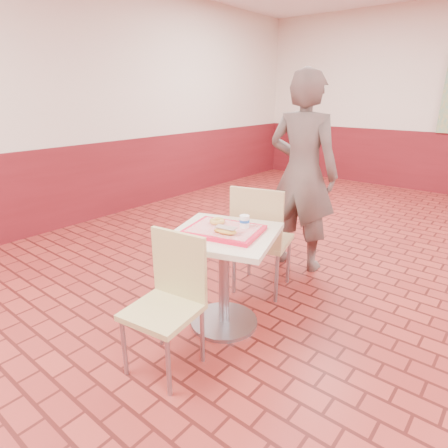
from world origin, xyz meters
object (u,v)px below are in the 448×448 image
Objects in this scene: chair_main_back at (260,235)px; serving_tray at (224,230)px; chair_main_front at (169,295)px; main_table at (224,264)px; ring_donut at (217,221)px; customer at (302,174)px; paper_cup at (244,221)px; long_john_donut at (225,231)px.

serving_tray is at bearing 82.01° from chair_main_back.
chair_main_back reaches higher than chair_main_front.
ring_donut is (-0.10, 0.04, 0.28)m from main_table.
chair_main_back reaches higher than serving_tray.
chair_main_front is at bearing 78.84° from chair_main_back.
chair_main_front is at bearing -89.24° from serving_tray.
main_table is 0.56m from chair_main_back.
serving_tray is at bearing 82.18° from chair_main_front.
serving_tray is (0.00, 0.00, 0.25)m from main_table.
chair_main_front is 1.83m from customer.
long_john_donut is at bearing -97.19° from paper_cup.
chair_main_back reaches higher than paper_cup.
chair_main_back is 0.80m from customer.
serving_tray is 0.12m from long_john_donut.
customer is 1.35m from long_john_donut.
customer is at bearing 99.26° from paper_cup.
chair_main_front is at bearing -79.70° from ring_donut.
customer is 10.86× the size of long_john_donut.
chair_main_back is at bearing 85.54° from chair_main_front.
customer reaches higher than long_john_donut.
serving_tray is (0.07, -0.55, 0.22)m from chair_main_back.
main_table is 1.47× the size of serving_tray.
chair_main_back is 0.70m from long_john_donut.
customer is 1.17m from paper_cup.
chair_main_back is (-0.07, 0.55, 0.04)m from main_table.
chair_main_front is at bearing 88.88° from customer.
customer is at bearing 94.07° from main_table.
ring_donut is 0.21m from long_john_donut.
chair_main_back reaches higher than ring_donut.
main_table is 0.53m from chair_main_front.
paper_cup is (0.17, -0.45, 0.28)m from chair_main_back.
ring_donut is at bearing 155.95° from serving_tray.
paper_cup is (0.10, 0.10, 0.06)m from serving_tray.
long_john_donut reaches higher than ring_donut.
paper_cup is at bearing 95.15° from chair_main_back.
chair_main_front is 9.87× the size of paper_cup.
chair_main_back is 0.60m from serving_tray.
main_table is 6.65× the size of ring_donut.
main_table is at bearing -24.05° from ring_donut.
customer is 1.21m from ring_donut.
long_john_donut is at bearing 87.78° from chair_main_back.
paper_cup is (0.10, 0.10, 0.31)m from main_table.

